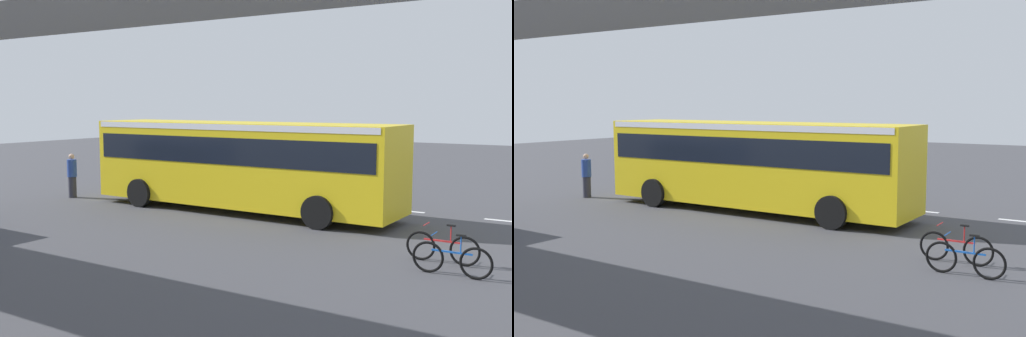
% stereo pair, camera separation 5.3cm
% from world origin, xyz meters
% --- Properties ---
extents(ground, '(80.00, 80.00, 0.00)m').
position_xyz_m(ground, '(0.00, 0.00, 0.00)').
color(ground, '#424247').
extents(city_bus, '(11.54, 2.85, 3.15)m').
position_xyz_m(city_bus, '(0.59, 0.49, 1.88)').
color(city_bus, yellow).
rests_on(city_bus, ground).
extents(bicycle_red, '(1.77, 0.44, 0.96)m').
position_xyz_m(bicycle_red, '(-7.37, 3.61, 0.37)').
color(bicycle_red, black).
rests_on(bicycle_red, ground).
extents(bicycle_blue, '(1.77, 0.44, 0.96)m').
position_xyz_m(bicycle_blue, '(-7.84, 4.59, 0.37)').
color(bicycle_blue, black).
rests_on(bicycle_blue, ground).
extents(pedestrian, '(0.38, 0.38, 1.79)m').
position_xyz_m(pedestrian, '(8.12, 1.64, 0.89)').
color(pedestrian, '#2D2D38').
rests_on(pedestrian, ground).
extents(traffic_sign, '(0.08, 0.60, 2.80)m').
position_xyz_m(traffic_sign, '(4.33, -3.35, 1.89)').
color(traffic_sign, slate).
rests_on(traffic_sign, ground).
extents(lane_dash_left, '(2.00, 0.20, 0.01)m').
position_xyz_m(lane_dash_left, '(-4.00, -2.72, 0.00)').
color(lane_dash_left, silver).
rests_on(lane_dash_left, ground).
extents(lane_dash_centre, '(2.00, 0.20, 0.01)m').
position_xyz_m(lane_dash_centre, '(0.00, -2.72, 0.00)').
color(lane_dash_centre, silver).
rests_on(lane_dash_centre, ground).
extents(lane_dash_right, '(2.00, 0.20, 0.01)m').
position_xyz_m(lane_dash_right, '(4.00, -2.72, 0.00)').
color(lane_dash_right, silver).
rests_on(lane_dash_right, ground).
extents(lane_dash_rightmost, '(2.00, 0.20, 0.01)m').
position_xyz_m(lane_dash_rightmost, '(8.00, -2.72, 0.00)').
color(lane_dash_rightmost, silver).
rests_on(lane_dash_rightmost, ground).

